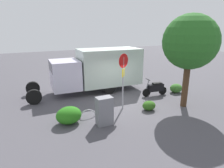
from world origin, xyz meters
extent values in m
plane|color=#4A484E|center=(0.00, 0.00, 0.00)|extent=(60.00, 60.00, 0.00)
cylinder|color=black|center=(-0.03, -4.00, 0.45)|extent=(0.91, 0.31, 0.90)
cylinder|color=black|center=(0.09, -2.11, 0.45)|extent=(0.91, 0.31, 0.90)
cylinder|color=black|center=(4.80, -4.31, 0.45)|extent=(0.91, 0.31, 0.90)
cylinder|color=black|center=(4.92, -2.41, 0.45)|extent=(0.91, 0.31, 0.90)
cube|color=silver|center=(-0.37, -3.03, 1.71)|extent=(4.47, 2.47, 2.53)
cube|color=silver|center=(2.80, -3.23, 1.40)|extent=(1.93, 2.21, 1.90)
cube|color=black|center=(2.80, -3.23, 2.00)|extent=(1.94, 2.05, 0.60)
cylinder|color=black|center=(-1.82, -0.43, 0.28)|extent=(0.57, 0.17, 0.56)
cylinder|color=black|center=(-3.06, -0.28, 0.28)|extent=(0.57, 0.17, 0.56)
cube|color=black|center=(-2.49, -0.35, 0.56)|extent=(1.13, 0.45, 0.48)
cube|color=black|center=(-2.59, -0.34, 0.83)|extent=(0.67, 0.36, 0.12)
cylinder|color=slate|center=(-1.87, -0.43, 0.83)|extent=(0.29, 0.10, 0.69)
cylinder|color=black|center=(-1.87, -0.43, 1.18)|extent=(0.11, 0.55, 0.04)
cylinder|color=#9E9EA3|center=(0.56, 0.55, 1.46)|extent=(0.08, 0.08, 2.91)
cylinder|color=red|center=(0.56, 0.57, 2.72)|extent=(0.71, 0.32, 0.76)
cube|color=yellow|center=(0.56, 0.57, 2.08)|extent=(0.33, 0.33, 0.44)
cylinder|color=#47301E|center=(-2.81, 1.82, 1.32)|extent=(0.34, 0.34, 2.65)
sphere|color=#266421|center=(-2.81, 1.82, 3.68)|extent=(2.95, 2.95, 2.95)
cube|color=slate|center=(2.25, 1.77, 0.68)|extent=(0.75, 0.50, 1.36)
torus|color=#B7B7BC|center=(2.68, 0.70, 0.00)|extent=(0.85, 0.14, 0.85)
ellipsoid|color=#2C5A18|center=(-0.64, 1.39, 0.26)|extent=(0.76, 0.62, 0.52)
ellipsoid|color=#277218|center=(3.71, 0.91, 0.41)|extent=(1.21, 0.99, 0.82)
ellipsoid|color=#356A27|center=(-4.21, -0.19, 0.31)|extent=(0.91, 0.75, 0.62)
camera|label=1|loc=(5.69, 9.32, 4.40)|focal=31.07mm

